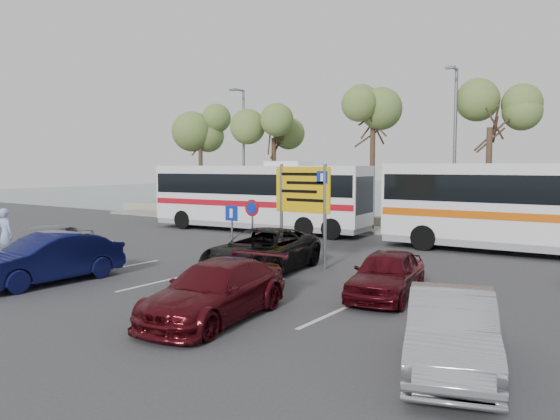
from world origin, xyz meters
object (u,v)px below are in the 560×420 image
Objects in this scene: street_lamp_left at (243,148)px; suv_black at (262,251)px; coach_bus_right at (544,210)px; car_blue at (47,258)px; street_lamp_right at (454,143)px; coach_bus_left at (258,199)px; car_red at (387,274)px; car_silver_b at (451,331)px; car_silver_a at (42,245)px; pedestrian_near at (6,234)px; direction_sign at (303,198)px; car_maroon at (215,291)px.

street_lamp_left reaches higher than suv_black.
coach_bus_right is 18.06m from car_blue.
street_lamp_right reaches higher than coach_bus_left.
car_silver_b is at bearing -63.36° from car_red.
street_lamp_left is at bearing 111.03° from car_blue.
car_silver_a is at bearing -163.51° from suv_black.
car_blue reaches higher than car_silver_a.
car_red is 1.96× the size of pedestrian_near.
street_lamp_right is at bearing 0.00° from street_lamp_left.
direction_sign is (-2.00, -10.32, -2.17)m from street_lamp_right.
coach_bus_left is at bearing 180.00° from coach_bus_right.
coach_bus_right reaches higher than car_red.
coach_bus_left reaches higher than suv_black.
direction_sign is 8.44m from car_blue.
street_lamp_left is at bearing 83.58° from car_silver_a.
suv_black is 9.32m from car_silver_b.
car_silver_a is at bearing 178.08° from pedestrian_near.
suv_black is at bearing -48.86° from street_lamp_left.
suv_black is at bearing -162.44° from pedestrian_near.
car_blue is 1.00× the size of car_maroon.
street_lamp_left is 16.42m from suv_black.
coach_bus_left is at bearing 118.07° from car_silver_b.
street_lamp_left reaches higher than car_silver_b.
car_blue is (-4.86, -6.70, -1.68)m from direction_sign.
coach_bus_right is (17.50, -3.02, -2.80)m from street_lamp_left.
pedestrian_near is at bearing -152.55° from direction_sign.
car_red is at bearing 25.79° from car_blue.
car_blue is 5.36m from pedestrian_near.
street_lamp_right reaches higher than car_silver_b.
street_lamp_right is 12.87m from suv_black.
direction_sign is at bearing 15.39° from car_silver_a.
car_silver_a reaches higher than car_silver_b.
car_blue is 1.10× the size of car_silver_b.
car_silver_b is at bearing 172.40° from pedestrian_near.
street_lamp_right is 17.47m from car_maroon.
direction_sign is at bearing -44.22° from coach_bus_left.
street_lamp_left reaches higher than car_silver_a.
street_lamp_left and street_lamp_right have the same top height.
direction_sign is 0.95× the size of car_red.
car_silver_b is at bearing -41.93° from suv_black.
car_silver_a is 0.96× the size of car_blue.
street_lamp_right is at bearing 68.76° from suv_black.
car_silver_a is (-0.12, -12.47, -1.00)m from coach_bus_left.
car_blue is at bearing -140.56° from suv_black.
street_lamp_left is at bearing 119.24° from car_maroon.
car_silver_b is (5.37, -17.02, -3.92)m from street_lamp_right.
coach_bus_right reaches higher than car_silver_a.
suv_black reaches higher than car_red.
car_silver_a is at bearing -77.68° from street_lamp_left.
car_red is 0.73× the size of suv_black.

